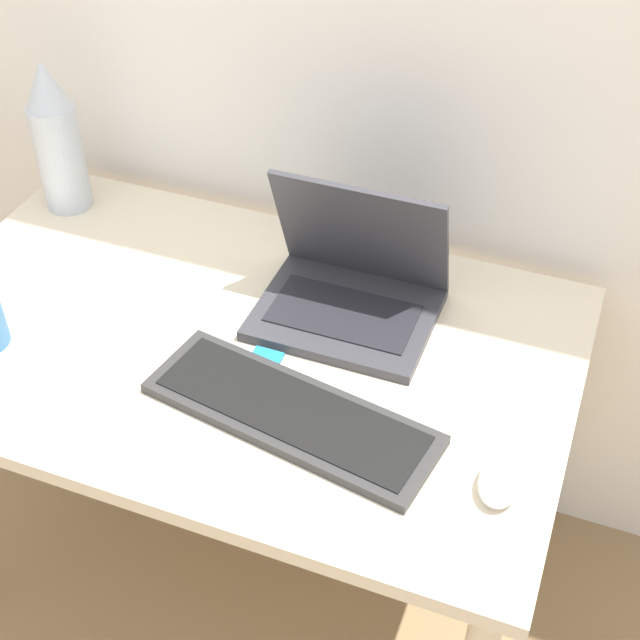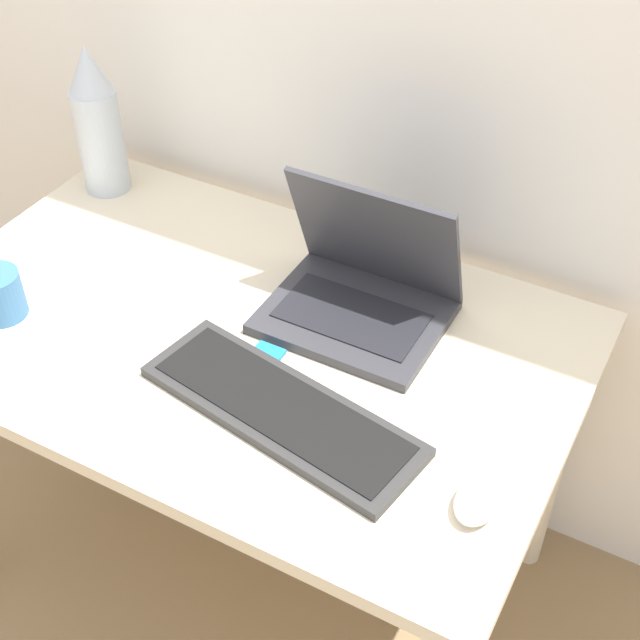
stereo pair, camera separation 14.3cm
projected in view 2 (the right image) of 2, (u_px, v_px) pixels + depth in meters
desk at (242, 366)px, 1.63m from camera, size 1.18×0.74×0.71m
laptop at (362, 289)px, 1.57m from camera, size 0.31×0.25×0.25m
keyboard at (281, 410)px, 1.41m from camera, size 0.50×0.24×0.02m
mouse at (478, 499)px, 1.27m from camera, size 0.06×0.10×0.03m
vase at (97, 122)px, 1.81m from camera, size 0.10×0.10×0.32m
mp3_player at (265, 356)px, 1.51m from camera, size 0.05×0.05×0.01m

